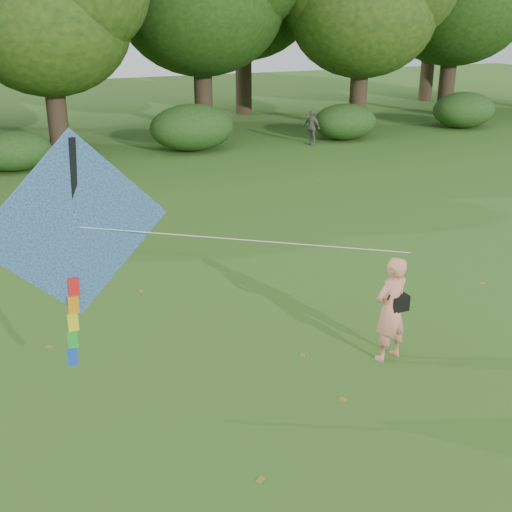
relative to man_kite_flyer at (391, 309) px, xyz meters
name	(u,v)px	position (x,y,z in m)	size (l,w,h in m)	color
ground	(382,373)	(-0.35, -0.37, -0.89)	(100.00, 100.00, 0.00)	#265114
man_kite_flyer	(391,309)	(0.00, 0.00, 0.00)	(0.65, 0.43, 1.78)	#EF8970
bystander_right	(312,127)	(7.73, 16.61, -0.15)	(0.86, 0.36, 1.47)	slate
crossbody_bag	(398,302)	(0.12, -0.03, 0.12)	(0.43, 0.20, 0.71)	black
flying_kite	(76,230)	(-4.70, 0.50, 1.84)	(6.23, 0.80, 3.29)	#233A98
tree_line	(123,6)	(1.32, 22.51, 4.71)	(54.70, 15.30, 9.48)	#3A2D1E
shrub_band	(103,138)	(-1.07, 17.23, -0.03)	(39.15, 3.22, 1.88)	#264919
fallen_leaves	(321,304)	(0.03, 2.26, -0.89)	(10.39, 14.23, 0.01)	olive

